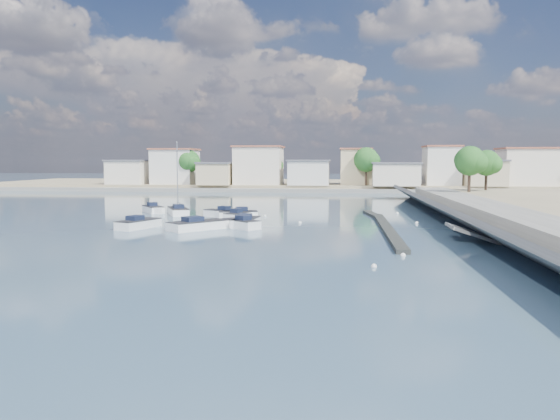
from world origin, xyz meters
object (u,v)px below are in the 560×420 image
object	(u,v)px
motorboat_f	(220,214)
motorboat_d	(236,215)
motorboat_a	(247,222)
sailboat	(178,211)
motorboat_c	(239,224)
motorboat_b	(239,216)
motorboat_h	(201,225)
motorboat_g	(154,210)
motorboat_e	(140,224)

from	to	relation	value
motorboat_f	motorboat_d	bearing A→B (deg)	-32.07
motorboat_a	sailboat	size ratio (longest dim) A/B	0.59
motorboat_c	motorboat_d	xyz separation A→B (m)	(-2.00, 8.86, -0.00)
motorboat_b	motorboat_a	bearing A→B (deg)	-72.09
motorboat_a	motorboat_c	xyz separation A→B (m)	(-0.50, -1.65, 0.00)
motorboat_f	sailboat	bearing A→B (deg)	157.96
motorboat_f	motorboat_a	bearing A→B (deg)	-61.44
motorboat_d	sailboat	bearing A→B (deg)	155.05
motorboat_b	sailboat	xyz separation A→B (m)	(-8.55, 5.21, 0.04)
motorboat_b	motorboat_h	distance (m)	9.01
motorboat_c	motorboat_g	xyz separation A→B (m)	(-13.44, 14.14, 0.00)
motorboat_b	motorboat_c	bearing A→B (deg)	-79.74
motorboat_b	motorboat_h	bearing A→B (deg)	-103.36
sailboat	motorboat_e	bearing A→B (deg)	-88.24
motorboat_c	motorboat_e	world-z (taller)	same
motorboat_d	motorboat_g	world-z (taller)	same
motorboat_c	motorboat_e	size ratio (longest dim) A/B	0.83
motorboat_d	sailboat	xyz separation A→B (m)	(-7.88, 3.66, 0.04)
sailboat	motorboat_h	bearing A→B (deg)	-65.15
motorboat_a	motorboat_g	xyz separation A→B (m)	(-13.95, 12.49, 0.00)
motorboat_a	motorboat_b	bearing A→B (deg)	107.91
motorboat_d	motorboat_h	bearing A→B (deg)	-97.75
motorboat_g	motorboat_h	bearing A→B (deg)	-57.24
motorboat_c	motorboat_b	bearing A→B (deg)	100.26
motorboat_a	motorboat_f	distance (m)	9.73
motorboat_d	sailboat	world-z (taller)	sailboat
motorboat_f	motorboat_e	bearing A→B (deg)	-115.22
motorboat_f	sailboat	world-z (taller)	sailboat
motorboat_h	motorboat_b	bearing A→B (deg)	76.64
motorboat_b	motorboat_c	size ratio (longest dim) A/B	0.98
motorboat_d	motorboat_g	bearing A→B (deg)	155.20
motorboat_h	sailboat	xyz separation A→B (m)	(-6.47, 13.98, 0.04)
motorboat_d	motorboat_h	size ratio (longest dim) A/B	0.86
motorboat_f	motorboat_g	bearing A→B (deg)	157.01
motorboat_f	motorboat_b	bearing A→B (deg)	-45.66
motorboat_d	motorboat_e	size ratio (longest dim) A/B	0.94
motorboat_d	motorboat_f	xyz separation A→B (m)	(-2.14, 1.34, 0.00)
motorboat_b	motorboat_h	world-z (taller)	same
motorboat_b	motorboat_d	world-z (taller)	same
motorboat_a	motorboat_f	size ratio (longest dim) A/B	1.20
motorboat_b	motorboat_e	distance (m)	11.69
motorboat_c	motorboat_d	world-z (taller)	same
motorboat_f	motorboat_g	xyz separation A→B (m)	(-9.29, 3.94, 0.00)
motorboat_b	motorboat_g	size ratio (longest dim) A/B	0.94
motorboat_f	motorboat_h	size ratio (longest dim) A/B	0.77
motorboat_a	sailboat	distance (m)	15.03
motorboat_a	motorboat_f	bearing A→B (deg)	118.56
motorboat_g	motorboat_h	xyz separation A→B (m)	(10.04, -15.60, -0.00)
motorboat_e	motorboat_f	world-z (taller)	same
motorboat_e	motorboat_h	bearing A→B (deg)	-3.52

